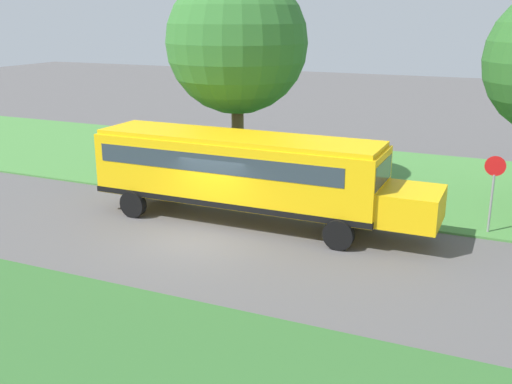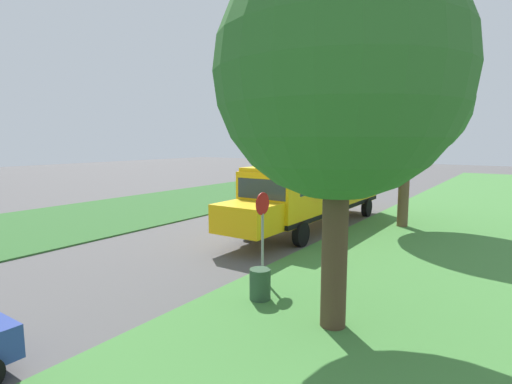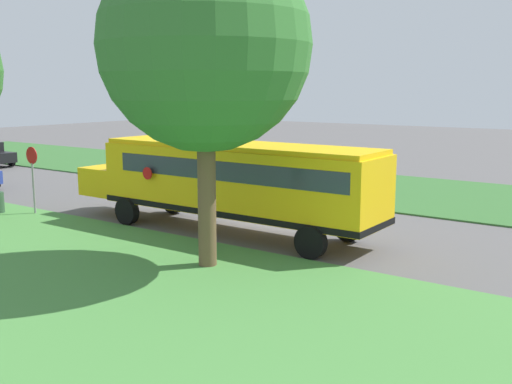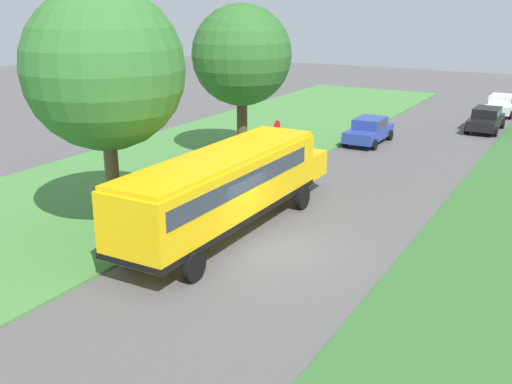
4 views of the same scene
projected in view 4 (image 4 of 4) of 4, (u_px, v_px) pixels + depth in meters
ground_plane at (275, 251)px, 21.10m from camera, size 120.00×120.00×0.00m
grass_verge at (70, 204)px, 25.80m from camera, size 12.00×80.00×0.08m
school_bus at (227, 185)px, 22.16m from camera, size 2.84×12.42×3.16m
car_blue_nearest at (369, 129)px, 36.70m from camera, size 2.02×4.40×1.56m
car_black_middle at (486, 118)px, 40.12m from camera, size 2.02×4.40×1.56m
car_white_furthest at (501, 104)px, 45.61m from camera, size 2.02×4.40×1.56m
oak_tree_beside_bus at (108, 71)px, 20.95m from camera, size 5.74×5.74×9.03m
oak_tree_roadside_mid at (242, 53)px, 31.64m from camera, size 5.33×5.33×8.32m
stop_sign at (277, 140)px, 30.03m from camera, size 0.08×0.68×2.74m
trash_bin at (275, 157)px, 31.92m from camera, size 0.56×0.56×0.90m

